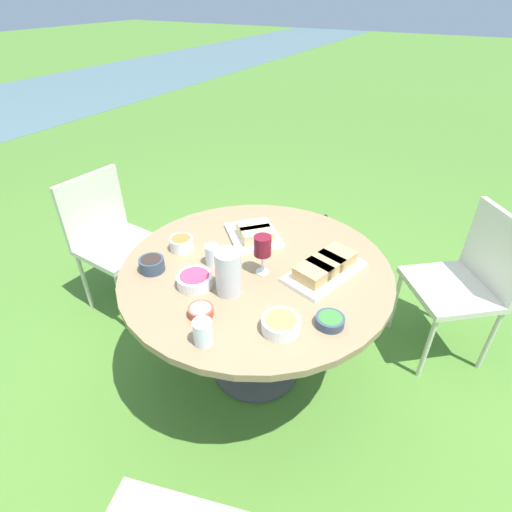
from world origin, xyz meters
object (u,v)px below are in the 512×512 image
Objects in this scene: handbag at (321,242)px; dining_table at (256,283)px; chair_near_right at (109,233)px; wine_glass at (263,247)px; water_pitcher at (229,273)px; chair_near_left at (468,276)px.

dining_table is at bearing -174.90° from handbag.
chair_near_right is 2.42× the size of handbag.
wine_glass reaches higher than dining_table.
chair_near_right is 1.23m from wine_glass.
dining_table is 0.25m from wine_glass.
chair_near_right is at bearing 74.16° from water_pitcher.
chair_near_left reaches higher than handbag.
wine_glass is 1.50m from handbag.
dining_table is at bearing -2.40° from water_pitcher.
handbag is at bearing 7.13° from wine_glass.
handbag is at bearing 5.10° from dining_table.
chair_near_right is 1.60m from handbag.
handbag is at bearing 4.00° from water_pitcher.
chair_near_right reaches higher than handbag.
chair_near_left is at bearing -51.66° from dining_table.
handbag is (1.29, 0.16, -0.74)m from wine_glass.
chair_near_right is 4.57× the size of wine_glass.
wine_glass is (-0.12, -1.17, 0.34)m from chair_near_right.
chair_near_right is 1.20m from water_pitcher.
handbag is (1.27, 0.11, -0.50)m from dining_table.
handbag is (1.17, -1.01, -0.40)m from chair_near_right.
chair_near_left is at bearing -72.93° from chair_near_right.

